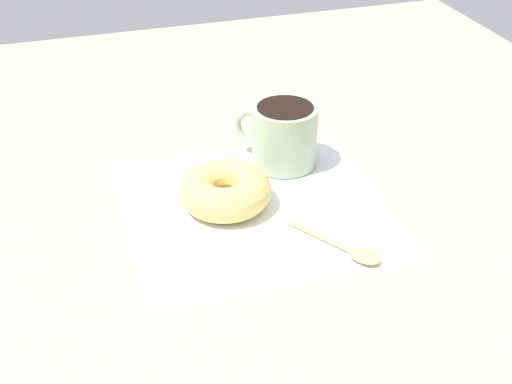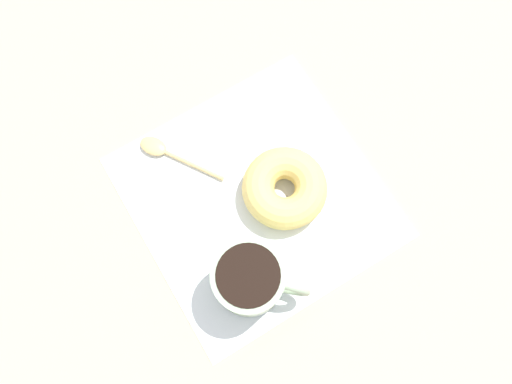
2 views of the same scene
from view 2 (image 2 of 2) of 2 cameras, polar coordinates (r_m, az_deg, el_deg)
name	(u,v)px [view 2 (image 2 of 2)]	position (r cm, az deg, el deg)	size (l,w,h in cm)	color
ground_plane	(275,213)	(63.27, 2.14, -2.46)	(120.00, 120.00, 2.00)	tan
napkin	(256,197)	(62.58, 0.00, -0.54)	(29.24, 29.24, 0.30)	white
coffee_cup	(250,279)	(56.53, -0.66, -9.94)	(9.35, 9.38, 7.71)	#9EB793
donut	(285,188)	(60.75, 3.30, 0.46)	(10.47, 10.47, 4.00)	#E5C66B
spoon	(164,151)	(64.95, -10.52, 4.63)	(7.56, 10.87, 0.90)	#D8B772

